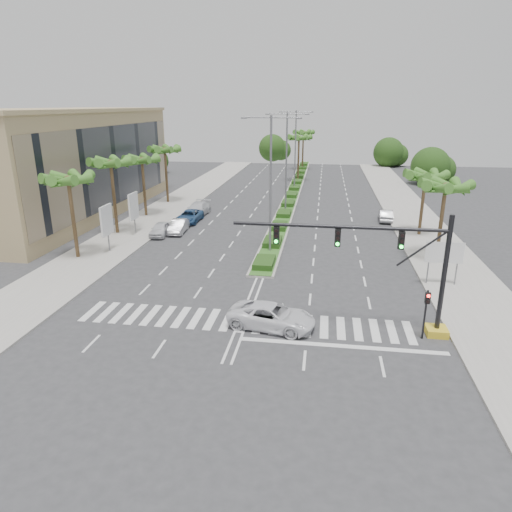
{
  "coord_description": "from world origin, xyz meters",
  "views": [
    {
      "loc": [
        4.58,
        -25.23,
        12.84
      ],
      "look_at": [
        0.22,
        3.97,
        3.0
      ],
      "focal_mm": 32.0,
      "sensor_mm": 36.0,
      "label": 1
    }
  ],
  "objects_px": {
    "car_parked_a": "(161,229)",
    "car_crossing": "(272,316)",
    "car_parked_c": "(189,216)",
    "car_parked_b": "(179,226)",
    "car_right": "(386,215)",
    "car_parked_d": "(198,209)"
  },
  "relations": [
    {
      "from": "car_parked_b",
      "to": "car_parked_d",
      "type": "relative_size",
      "value": 0.77
    },
    {
      "from": "car_parked_d",
      "to": "car_right",
      "type": "bearing_deg",
      "value": 3.5
    },
    {
      "from": "car_right",
      "to": "car_crossing",
      "type": "bearing_deg",
      "value": 73.79
    },
    {
      "from": "car_parked_a",
      "to": "car_parked_c",
      "type": "bearing_deg",
      "value": 74.57
    },
    {
      "from": "car_parked_d",
      "to": "car_right",
      "type": "height_order",
      "value": "car_parked_d"
    },
    {
      "from": "car_parked_c",
      "to": "car_right",
      "type": "height_order",
      "value": "car_parked_c"
    },
    {
      "from": "car_parked_c",
      "to": "car_parked_b",
      "type": "bearing_deg",
      "value": -87.44
    },
    {
      "from": "car_parked_a",
      "to": "car_crossing",
      "type": "bearing_deg",
      "value": -56.27
    },
    {
      "from": "car_parked_b",
      "to": "car_crossing",
      "type": "relative_size",
      "value": 0.79
    },
    {
      "from": "car_parked_a",
      "to": "car_crossing",
      "type": "height_order",
      "value": "car_crossing"
    },
    {
      "from": "car_parked_b",
      "to": "car_right",
      "type": "height_order",
      "value": "car_parked_b"
    },
    {
      "from": "car_parked_a",
      "to": "car_right",
      "type": "xyz_separation_m",
      "value": [
        23.6,
        9.77,
        -0.0
      ]
    },
    {
      "from": "car_parked_c",
      "to": "car_right",
      "type": "relative_size",
      "value": 1.2
    },
    {
      "from": "car_parked_b",
      "to": "car_crossing",
      "type": "distance_m",
      "value": 23.32
    },
    {
      "from": "car_parked_b",
      "to": "car_parked_d",
      "type": "distance_m",
      "value": 7.88
    },
    {
      "from": "car_parked_b",
      "to": "car_parked_c",
      "type": "height_order",
      "value": "car_parked_b"
    },
    {
      "from": "car_parked_a",
      "to": "car_crossing",
      "type": "relative_size",
      "value": 0.75
    },
    {
      "from": "car_right",
      "to": "car_parked_c",
      "type": "bearing_deg",
      "value": 13.09
    },
    {
      "from": "car_parked_a",
      "to": "car_crossing",
      "type": "xyz_separation_m",
      "value": [
        13.64,
        -18.54,
        0.05
      ]
    },
    {
      "from": "car_parked_c",
      "to": "car_right",
      "type": "xyz_separation_m",
      "value": [
        22.26,
        3.89,
        -0.01
      ]
    },
    {
      "from": "car_parked_a",
      "to": "car_right",
      "type": "relative_size",
      "value": 0.97
    },
    {
      "from": "car_parked_a",
      "to": "car_parked_b",
      "type": "height_order",
      "value": "car_parked_b"
    }
  ]
}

